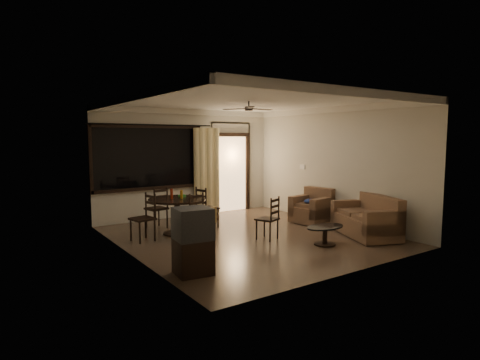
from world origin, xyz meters
TOP-DOWN VIEW (x-y plane):
  - ground at (0.00, 0.00)m, footprint 5.50×5.50m
  - room_shell at (0.59, 1.77)m, footprint 5.50×6.70m
  - dining_table at (-1.13, 1.05)m, footprint 1.23×1.23m
  - dining_chair_west at (-1.96, 0.89)m, footprint 0.49×0.49m
  - dining_chair_east at (-0.31, 1.20)m, footprint 0.49×0.49m
  - dining_chair_south at (-0.98, 0.20)m, footprint 0.49×0.54m
  - dining_chair_north at (-1.28, 1.82)m, footprint 0.49×0.49m
  - tv_cabinet at (-2.05, -1.43)m, footprint 0.59×0.54m
  - sofa at (2.11, -1.37)m, footprint 1.36×1.77m
  - armchair at (2.10, 0.25)m, footprint 0.93×0.93m
  - coffee_table at (0.83, -1.38)m, footprint 0.84×0.50m
  - side_chair at (0.18, -0.42)m, footprint 0.51×0.51m

SIDE VIEW (x-z plane):
  - ground at x=0.00m, z-range 0.00..0.00m
  - coffee_table at x=0.83m, z-range 0.06..0.43m
  - side_chair at x=0.18m, z-range -0.18..0.70m
  - dining_chair_west at x=-1.96m, z-range -0.19..0.76m
  - dining_chair_east at x=-0.31m, z-range -0.19..0.76m
  - dining_chair_north at x=-1.28m, z-range -0.19..0.76m
  - dining_chair_south at x=-0.98m, z-range -0.17..0.78m
  - sofa at x=2.11m, z-range -0.08..0.76m
  - armchair at x=2.10m, z-range -0.07..0.75m
  - tv_cabinet at x=-2.05m, z-range 0.00..1.02m
  - dining_table at x=-1.13m, z-range 0.11..1.10m
  - room_shell at x=0.59m, z-range -0.92..4.58m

